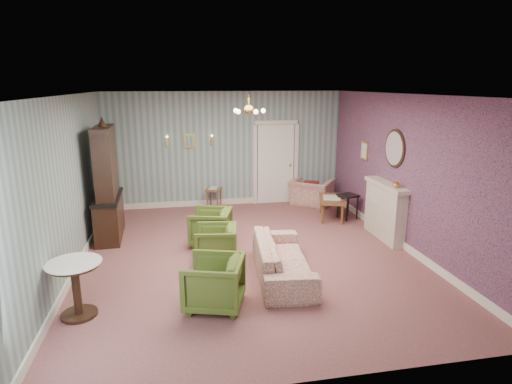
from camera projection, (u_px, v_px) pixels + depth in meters
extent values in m
plane|color=#89514F|center=(249.00, 255.00, 7.86)|extent=(7.00, 7.00, 0.00)
plane|color=white|center=(249.00, 95.00, 7.14)|extent=(7.00, 7.00, 0.00)
plane|color=slate|center=(226.00, 149.00, 10.83)|extent=(6.00, 0.00, 6.00)
plane|color=slate|center=(310.00, 255.00, 4.17)|extent=(6.00, 0.00, 6.00)
plane|color=slate|center=(69.00, 186.00, 6.96)|extent=(0.00, 7.00, 7.00)
plane|color=slate|center=(405.00, 172.00, 8.04)|extent=(0.00, 7.00, 7.00)
plane|color=#AE576E|center=(404.00, 172.00, 8.03)|extent=(0.00, 7.00, 7.00)
imported|color=#4D6322|center=(214.00, 280.00, 5.96)|extent=(0.93, 0.96, 0.80)
imported|color=#4D6322|center=(216.00, 242.00, 7.51)|extent=(0.76, 0.79, 0.73)
imported|color=#4D6322|center=(210.00, 225.00, 8.33)|extent=(0.89, 0.92, 0.78)
imported|color=#9A3E40|center=(283.00, 252.00, 6.93)|extent=(0.81, 2.14, 0.82)
imported|color=#9A3E40|center=(311.00, 188.00, 11.06)|extent=(1.21, 1.14, 0.89)
imported|color=gold|center=(396.00, 184.00, 8.06)|extent=(0.15, 0.15, 0.15)
cube|color=maroon|center=(311.00, 188.00, 10.90)|extent=(0.41, 0.28, 0.39)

